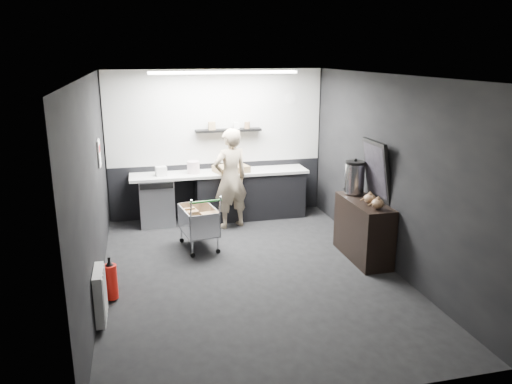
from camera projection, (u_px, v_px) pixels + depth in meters
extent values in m
plane|color=black|center=(250.00, 273.00, 6.99)|extent=(5.50, 5.50, 0.00)
plane|color=white|center=(249.00, 76.00, 6.26)|extent=(5.50, 5.50, 0.00)
plane|color=black|center=(217.00, 144.00, 9.20)|extent=(5.50, 0.00, 5.50)
plane|color=black|center=(325.00, 261.00, 4.05)|extent=(5.50, 0.00, 5.50)
plane|color=black|center=(92.00, 189.00, 6.17)|extent=(0.00, 5.50, 5.50)
plane|color=black|center=(387.00, 172.00, 7.07)|extent=(0.00, 5.50, 5.50)
cube|color=beige|center=(216.00, 117.00, 9.04)|extent=(3.95, 0.02, 1.70)
cube|color=black|center=(218.00, 189.00, 9.41)|extent=(3.95, 0.02, 1.00)
cube|color=black|center=(228.00, 130.00, 9.05)|extent=(1.20, 0.22, 0.04)
cylinder|color=silver|center=(290.00, 99.00, 9.27)|extent=(0.20, 0.03, 0.20)
cube|color=white|center=(99.00, 153.00, 7.34)|extent=(0.02, 0.30, 0.40)
cube|color=red|center=(99.00, 148.00, 7.32)|extent=(0.02, 0.22, 0.10)
cube|color=silver|center=(100.00, 295.00, 5.61)|extent=(0.10, 0.50, 0.60)
cube|color=white|center=(224.00, 73.00, 8.00)|extent=(2.40, 0.20, 0.04)
cube|color=black|center=(250.00, 195.00, 9.26)|extent=(2.00, 0.56, 0.85)
cube|color=silver|center=(220.00, 173.00, 9.02)|extent=(3.20, 0.60, 0.05)
cube|color=#9EA0A5|center=(157.00, 201.00, 8.88)|extent=(0.60, 0.58, 0.85)
cube|color=black|center=(157.00, 186.00, 8.50)|extent=(0.56, 0.02, 0.10)
imported|color=beige|center=(231.00, 179.00, 8.62)|extent=(0.74, 0.59, 1.75)
cube|color=silver|center=(199.00, 231.00, 7.82)|extent=(0.59, 0.81, 0.02)
cube|color=silver|center=(184.00, 221.00, 7.72)|extent=(0.14, 0.74, 0.40)
cube|color=silver|center=(213.00, 219.00, 7.83)|extent=(0.14, 0.74, 0.40)
cube|color=silver|center=(202.00, 228.00, 7.43)|extent=(0.48, 0.09, 0.40)
cube|color=silver|center=(196.00, 213.00, 8.11)|extent=(0.48, 0.09, 0.40)
cylinder|color=silver|center=(189.00, 248.00, 7.50)|extent=(0.02, 0.02, 0.26)
cylinder|color=silver|center=(215.00, 245.00, 7.59)|extent=(0.02, 0.02, 0.26)
cylinder|color=silver|center=(184.00, 233.00, 8.12)|extent=(0.02, 0.02, 0.26)
cylinder|color=silver|center=(209.00, 231.00, 8.22)|extent=(0.02, 0.02, 0.26)
cylinder|color=#24872C|center=(201.00, 202.00, 7.27)|extent=(0.48, 0.11, 0.03)
cube|color=brown|center=(191.00, 220.00, 7.84)|extent=(0.25, 0.29, 0.33)
cube|color=brown|center=(207.00, 223.00, 7.71)|extent=(0.23, 0.27, 0.30)
cylinder|color=black|center=(189.00, 255.00, 7.53)|extent=(0.07, 0.04, 0.07)
cylinder|color=black|center=(185.00, 239.00, 8.16)|extent=(0.07, 0.04, 0.07)
cylinder|color=black|center=(215.00, 252.00, 7.62)|extent=(0.07, 0.04, 0.07)
cylinder|color=black|center=(209.00, 237.00, 8.25)|extent=(0.07, 0.04, 0.07)
cube|color=black|center=(363.00, 230.00, 7.40)|extent=(0.44, 1.18, 0.89)
cylinder|color=silver|center=(355.00, 178.00, 7.58)|extent=(0.30, 0.30, 0.45)
cylinder|color=black|center=(355.00, 163.00, 7.51)|extent=(0.30, 0.30, 0.04)
sphere|color=black|center=(356.00, 160.00, 7.50)|extent=(0.05, 0.05, 0.05)
ellipsoid|color=brown|center=(370.00, 199.00, 7.12)|extent=(0.18, 0.18, 0.14)
ellipsoid|color=brown|center=(378.00, 204.00, 6.89)|extent=(0.18, 0.18, 0.14)
cube|color=black|center=(377.00, 170.00, 7.24)|extent=(0.20, 0.69, 0.88)
cube|color=black|center=(375.00, 170.00, 7.24)|extent=(0.14, 0.59, 0.76)
cylinder|color=red|center=(111.00, 282.00, 6.16)|extent=(0.17, 0.17, 0.44)
cone|color=black|center=(109.00, 263.00, 6.09)|extent=(0.11, 0.11, 0.07)
cylinder|color=black|center=(109.00, 260.00, 6.08)|extent=(0.03, 0.03, 0.07)
cube|color=olive|center=(231.00, 169.00, 8.99)|extent=(0.67, 0.57, 0.11)
cylinder|color=beige|center=(193.00, 167.00, 8.87)|extent=(0.22, 0.22, 0.22)
cube|color=silver|center=(161.00, 171.00, 8.70)|extent=(0.20, 0.17, 0.16)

